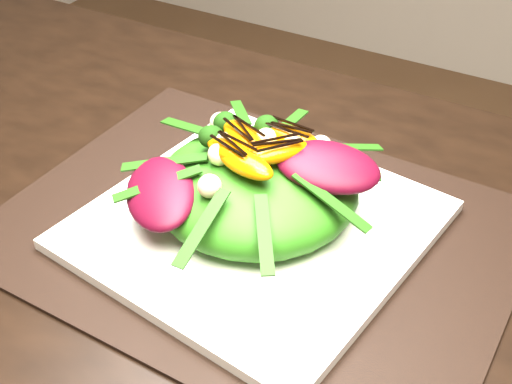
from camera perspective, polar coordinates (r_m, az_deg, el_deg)
The scene contains 10 objects.
dining_table at distance 0.57m, azimuth 3.71°, elevation -14.87°, with size 1.60×0.90×0.75m, color black.
placemat at distance 0.66m, azimuth 0.00°, elevation -3.21°, with size 0.48×0.36×0.00m, color black.
plate_base at distance 0.66m, azimuth 0.00°, elevation -2.71°, with size 0.29×0.29×0.01m, color white.
salad_bowl at distance 0.65m, azimuth 0.00°, elevation -1.71°, with size 0.25×0.25×0.02m, color white.
lettuce_mound at distance 0.63m, azimuth 0.00°, elevation 0.37°, with size 0.19×0.19×0.06m, color #2F7315.
radicchio_leaf at distance 0.60m, azimuth 6.02°, elevation 2.13°, with size 0.09×0.06×0.02m, color #400616.
orange_segment at distance 0.63m, azimuth -0.85°, elevation 4.75°, with size 0.06×0.02×0.02m, color #CE6203.
broccoli_floret at distance 0.66m, azimuth -3.64°, elevation 6.13°, with size 0.03×0.03×0.03m, color black.
macadamia_nut at distance 0.57m, azimuth -0.14°, elevation 1.24°, with size 0.02×0.02×0.02m, color #FFE7B3.
balsamic_drizzle at distance 0.62m, azimuth -0.86°, elevation 5.42°, with size 0.04×0.00×0.00m, color black.
Camera 1 is at (0.14, -0.32, 1.18)m, focal length 48.00 mm.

